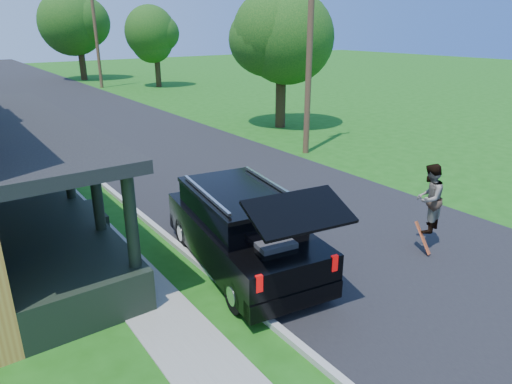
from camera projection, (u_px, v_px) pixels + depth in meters
ground at (384, 253)px, 11.33m from camera, size 140.00×140.00×0.00m
street at (112, 122)px, 26.61m from camera, size 8.00×120.00×0.02m
curb at (37, 131)px, 24.40m from camera, size 0.15×120.00×0.12m
sidewalk at (5, 134)px, 23.55m from camera, size 1.30×120.00×0.03m
black_suv at (243, 229)px, 10.41m from camera, size 2.73×5.50×2.45m
skateboarder at (429, 198)px, 11.10m from camera, size 1.00×0.87×1.73m
skateboard at (422, 239)px, 11.22m from camera, size 0.24×0.60×0.78m
tree_right_near at (281, 38)px, 23.68m from camera, size 5.13×5.05×7.23m
tree_right_mid at (155, 33)px, 39.96m from camera, size 4.95×4.98×7.05m
tree_right_far at (77, 22)px, 44.81m from camera, size 6.40×6.37×8.80m
utility_pole_near at (310, 29)px, 18.40m from camera, size 1.58×0.27×10.07m
utility_pole_far at (96, 31)px, 39.33m from camera, size 1.70×0.57×9.39m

